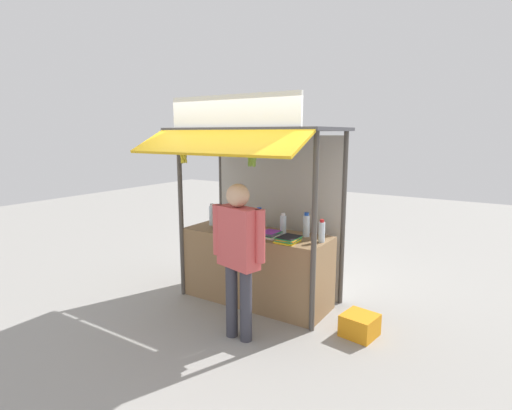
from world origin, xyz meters
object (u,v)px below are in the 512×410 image
magazine_stack_mid_right (270,234)px  vendor_person (238,248)px  water_bottle_center (259,221)px  water_bottle_back_left (212,215)px  banana_bunch_inner_left (252,159)px  magazine_stack_back_right (242,230)px  water_bottle_far_right (283,225)px  plastic_crate (360,325)px  water_bottle_mid_left (306,225)px  water_bottle_left (322,232)px  magazine_stack_front_left (288,239)px  banana_bunch_leftmost (183,158)px

magazine_stack_mid_right → vendor_person: (0.10, -0.81, 0.05)m
water_bottle_center → water_bottle_back_left: size_ratio=1.07×
banana_bunch_inner_left → vendor_person: size_ratio=0.18×
magazine_stack_back_right → water_bottle_far_right: bearing=18.2°
water_bottle_back_left → vendor_person: size_ratio=0.18×
magazine_stack_mid_right → magazine_stack_back_right: 0.41m
water_bottle_back_left → magazine_stack_mid_right: size_ratio=1.07×
water_bottle_center → plastic_crate: water_bottle_center is taller
water_bottle_mid_left → magazine_stack_back_right: water_bottle_mid_left is taller
water_bottle_far_right → water_bottle_back_left: water_bottle_back_left is taller
water_bottle_mid_left → water_bottle_back_left: same height
water_bottle_far_right → water_bottle_mid_left: 0.28m
water_bottle_left → magazine_stack_mid_right: water_bottle_left is taller
magazine_stack_back_right → banana_bunch_inner_left: bearing=-42.0°
water_bottle_center → magazine_stack_front_left: 0.60m
water_bottle_left → water_bottle_back_left: size_ratio=0.90×
magazine_stack_mid_right → banana_bunch_leftmost: 1.42m
water_bottle_left → magazine_stack_back_right: (-1.03, -0.12, -0.09)m
water_bottle_back_left → banana_bunch_leftmost: bearing=-97.0°
water_bottle_center → water_bottle_left: bearing=-1.2°
water_bottle_far_right → magazine_stack_mid_right: bearing=-117.4°
vendor_person → plastic_crate: size_ratio=4.89×
magazine_stack_front_left → vendor_person: vendor_person is taller
water_bottle_far_right → plastic_crate: (1.07, -0.24, -0.92)m
water_bottle_far_right → magazine_stack_front_left: (0.21, -0.26, -0.09)m
water_bottle_left → plastic_crate: (0.55, -0.20, -0.91)m
magazine_stack_back_right → vendor_person: (0.52, -0.81, 0.05)m
magazine_stack_mid_right → vendor_person: size_ratio=0.17×
water_bottle_center → magazine_stack_back_right: (-0.18, -0.14, -0.11)m
banana_bunch_leftmost → banana_bunch_inner_left: bearing=0.0°
magazine_stack_front_left → banana_bunch_inner_left: size_ratio=0.98×
water_bottle_left → plastic_crate: water_bottle_left is taller
water_bottle_left → magazine_stack_mid_right: (-0.61, -0.12, -0.09)m
water_bottle_back_left → magazine_stack_mid_right: bearing=-7.2°
magazine_stack_front_left → vendor_person: (-0.20, -0.71, 0.05)m
magazine_stack_back_right → vendor_person: vendor_person is taller
water_bottle_back_left → banana_bunch_inner_left: size_ratio=0.97×
water_bottle_mid_left → water_bottle_left: water_bottle_mid_left is taller
water_bottle_back_left → magazine_stack_back_right: (0.57, -0.12, -0.10)m
water_bottle_back_left → magazine_stack_back_right: 0.59m
banana_bunch_leftmost → banana_bunch_inner_left: 1.01m
water_bottle_center → vendor_person: bearing=-70.3°
magazine_stack_mid_right → water_bottle_far_right: bearing=62.6°
water_bottle_far_right → water_bottle_center: 0.33m
magazine_stack_back_right → magazine_stack_front_left: same height
water_bottle_center → magazine_stack_back_right: bearing=-141.7°
magazine_stack_back_right → banana_bunch_leftmost: 1.15m
water_bottle_center → banana_bunch_inner_left: (0.20, -0.48, 0.80)m
magazine_stack_mid_right → plastic_crate: magazine_stack_mid_right is taller
banana_bunch_leftmost → plastic_crate: 2.81m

